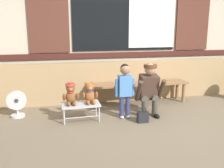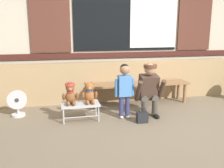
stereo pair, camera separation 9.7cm
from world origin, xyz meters
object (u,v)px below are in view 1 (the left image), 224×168
small_display_bench (81,105)px  adult_crouching (149,89)px  child_standing (125,85)px  handbag_on_ground (143,117)px  wooden_bench_long (138,86)px  floor_fan (17,104)px  teddy_bear_plain (90,93)px  teddy_bear_with_hat (71,94)px

small_display_bench → adult_crouching: (1.23, -0.02, 0.21)m
child_standing → handbag_on_ground: child_standing is taller
wooden_bench_long → floor_fan: size_ratio=4.37×
adult_crouching → floor_fan: size_ratio=1.98×
wooden_bench_long → small_display_bench: 1.47m
small_display_bench → handbag_on_ground: small_display_bench is taller
small_display_bench → child_standing: 0.83m
teddy_bear_plain → floor_fan: (-1.24, 0.41, -0.23)m
adult_crouching → wooden_bench_long: bearing=85.3°
teddy_bear_with_hat → handbag_on_ground: 1.26m
handbag_on_ground → teddy_bear_plain: bearing=157.6°
teddy_bear_with_hat → floor_fan: size_ratio=0.76×
wooden_bench_long → teddy_bear_plain: size_ratio=5.78×
small_display_bench → teddy_bear_with_hat: (-0.16, 0.00, 0.21)m
wooden_bench_long → adult_crouching: adult_crouching is taller
teddy_bear_plain → adult_crouching: adult_crouching is taller
child_standing → adult_crouching: (0.46, 0.04, -0.11)m
wooden_bench_long → small_display_bench: wooden_bench_long is taller
teddy_bear_with_hat → handbag_on_ground: bearing=-16.6°
child_standing → wooden_bench_long: bearing=55.8°
small_display_bench → floor_fan: size_ratio=1.33×
teddy_bear_with_hat → floor_fan: teddy_bear_with_hat is taller
teddy_bear_plain → child_standing: size_ratio=0.38×
child_standing → floor_fan: size_ratio=2.00×
handbag_on_ground → floor_fan: (-2.07, 0.76, 0.14)m
teddy_bear_plain → adult_crouching: (1.07, -0.02, 0.02)m
teddy_bear_with_hat → adult_crouching: adult_crouching is taller
teddy_bear_plain → small_display_bench: bearing=-179.5°
floor_fan → child_standing: bearing=-14.5°
teddy_bear_with_hat → adult_crouching: 1.39m
wooden_bench_long → floor_fan: 2.39m
teddy_bear_with_hat → adult_crouching: bearing=-1.0°
handbag_on_ground → teddy_bear_with_hat: bearing=163.4°
teddy_bear_with_hat → child_standing: child_standing is taller
teddy_bear_with_hat → handbag_on_ground: (1.16, -0.34, -0.38)m
adult_crouching → small_display_bench: bearing=179.0°
teddy_bear_plain → teddy_bear_with_hat: bearing=179.9°
small_display_bench → adult_crouching: adult_crouching is taller
adult_crouching → handbag_on_ground: adult_crouching is taller
adult_crouching → floor_fan: adult_crouching is taller
wooden_bench_long → teddy_bear_with_hat: bearing=-153.9°
teddy_bear_with_hat → floor_fan: 1.03m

